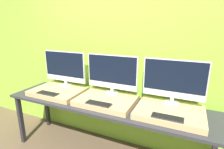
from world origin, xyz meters
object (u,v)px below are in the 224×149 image
monitor_center (112,73)px  keyboard_right (167,117)px  keyboard_center (99,104)px  monitor_right (174,80)px  keyboard_left (48,93)px  monitor_left (65,67)px

monitor_center → keyboard_right: size_ratio=2.24×
keyboard_center → monitor_right: bearing=26.1°
keyboard_left → monitor_center: 0.84m
monitor_left → keyboard_right: (1.43, -0.35, -0.26)m
keyboard_left → keyboard_right: (1.43, 0.00, 0.00)m
monitor_left → monitor_center: size_ratio=1.00×
keyboard_left → keyboard_right: bearing=0.0°
keyboard_right → keyboard_left: bearing=180.0°
keyboard_left → keyboard_right: same height
keyboard_center → keyboard_left: bearing=180.0°
monitor_left → monitor_right: size_ratio=1.00×
monitor_right → keyboard_right: (0.00, -0.35, -0.26)m
keyboard_right → keyboard_center: bearing=180.0°
keyboard_center → keyboard_right: same height
keyboard_left → keyboard_center: (0.72, 0.00, 0.00)m
monitor_right → monitor_center: bearing=180.0°
monitor_left → monitor_right: bearing=0.0°
monitor_right → keyboard_right: bearing=-90.0°
keyboard_center → monitor_right: (0.72, 0.35, 0.26)m
keyboard_center → monitor_right: 0.84m
monitor_left → keyboard_left: monitor_left is taller
monitor_left → monitor_right: (1.43, 0.00, 0.00)m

